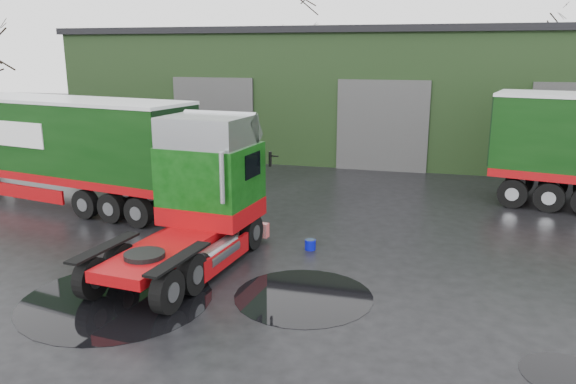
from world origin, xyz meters
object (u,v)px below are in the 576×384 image
object	(u,v)px
warehouse	(396,90)
wash_bucket	(310,245)
hero_tractor	(178,198)
tree_back_b	(532,73)
tree_back_a	(298,57)
trailer_left	(42,149)

from	to	relation	value
warehouse	wash_bucket	xyz separation A→B (m)	(-0.64, -16.93, -3.02)
hero_tractor	tree_back_b	distance (m)	31.42
warehouse	tree_back_a	bearing A→B (deg)	128.66
warehouse	hero_tractor	world-z (taller)	warehouse
tree_back_a	warehouse	bearing A→B (deg)	-51.34
hero_tractor	trailer_left	distance (m)	8.94
trailer_left	wash_bucket	distance (m)	10.70
hero_tractor	tree_back_a	size ratio (longest dim) A/B	0.62
trailer_left	tree_back_a	size ratio (longest dim) A/B	1.26
trailer_left	tree_back_b	xyz separation A→B (m)	(18.91, 24.49, 1.89)
warehouse	hero_tractor	size ratio (longest dim) A/B	5.49
trailer_left	tree_back_b	world-z (taller)	tree_back_b
trailer_left	hero_tractor	bearing A→B (deg)	-111.37
hero_tractor	trailer_left	size ratio (longest dim) A/B	0.49
wash_bucket	hero_tractor	bearing A→B (deg)	-139.47
warehouse	wash_bucket	bearing A→B (deg)	-92.16
hero_tractor	trailer_left	world-z (taller)	trailer_left
warehouse	trailer_left	distance (m)	18.19
tree_back_b	trailer_left	bearing A→B (deg)	-127.68
trailer_left	tree_back_a	xyz separation A→B (m)	(2.91, 24.49, 2.89)
trailer_left	tree_back_b	distance (m)	31.00
hero_tractor	tree_back_a	xyz separation A→B (m)	(-4.66, 29.24, 2.92)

